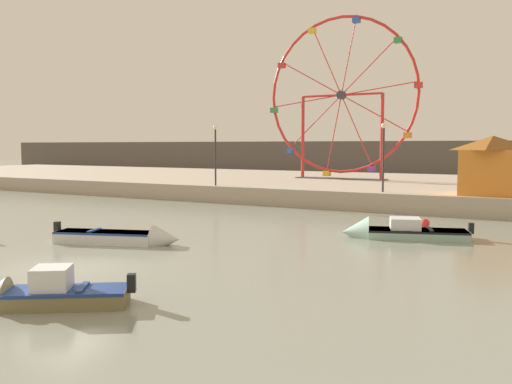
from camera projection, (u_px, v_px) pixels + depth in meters
ground_plane at (66, 269)px, 17.67m from camera, size 240.00×240.00×0.00m
quay_promenade at (376, 187)px, 44.70m from camera, size 110.00×24.04×1.12m
distant_town_skyline at (438, 160)px, 64.00m from camera, size 140.00×3.00×4.40m
motorboat_seafoam at (392, 232)px, 23.58m from camera, size 5.31×3.05×1.39m
motorboat_olive_wood at (43, 295)px, 13.46m from camera, size 3.58×2.96×1.28m
motorboat_pale_grey at (126, 237)px, 22.11m from camera, size 5.18×2.72×1.11m
ferris_wheel_red_frame at (341, 98)px, 45.74m from camera, size 12.96×1.20×13.21m
carnival_booth_orange_canopy at (492, 164)px, 31.29m from camera, size 3.43×3.66×3.29m
promenade_lamp_near at (215, 146)px, 38.55m from camera, size 0.32×0.32×4.15m
promenade_lamp_far at (384, 147)px, 33.09m from camera, size 0.32×0.32×4.06m
mooring_buoy_orange at (425, 223)px, 26.39m from camera, size 0.44×0.44×0.44m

